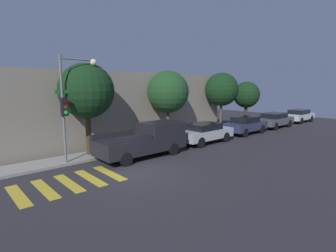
{
  "coord_description": "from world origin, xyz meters",
  "views": [
    {
      "loc": [
        -6.8,
        -9.92,
        4.11
      ],
      "look_at": [
        3.9,
        2.1,
        1.6
      ],
      "focal_mm": 28.0,
      "sensor_mm": 36.0,
      "label": 1
    }
  ],
  "objects_px": {
    "sedan_middle": "(246,125)",
    "sedan_tail_of_row": "(299,115)",
    "tree_behind_truck": "(246,95)",
    "tree_near_corner": "(86,91)",
    "sedan_near_corner": "(205,132)",
    "pickup_truck": "(146,140)",
    "sedan_far_end": "(275,120)",
    "tree_far_end": "(222,90)",
    "traffic_light_pole": "(71,96)",
    "tree_midblock": "(168,92)"
  },
  "relations": [
    {
      "from": "sedan_tail_of_row",
      "to": "tree_far_end",
      "type": "relative_size",
      "value": 0.87
    },
    {
      "from": "pickup_truck",
      "to": "tree_near_corner",
      "type": "bearing_deg",
      "value": 140.31
    },
    {
      "from": "traffic_light_pole",
      "to": "tree_far_end",
      "type": "height_order",
      "value": "traffic_light_pole"
    },
    {
      "from": "sedan_far_end",
      "to": "tree_near_corner",
      "type": "distance_m",
      "value": 18.6
    },
    {
      "from": "sedan_tail_of_row",
      "to": "tree_midblock",
      "type": "distance_m",
      "value": 18.19
    },
    {
      "from": "sedan_near_corner",
      "to": "tree_far_end",
      "type": "height_order",
      "value": "tree_far_end"
    },
    {
      "from": "tree_midblock",
      "to": "tree_far_end",
      "type": "bearing_deg",
      "value": 0.0
    },
    {
      "from": "traffic_light_pole",
      "to": "sedan_middle",
      "type": "relative_size",
      "value": 1.31
    },
    {
      "from": "tree_far_end",
      "to": "traffic_light_pole",
      "type": "bearing_deg",
      "value": -176.43
    },
    {
      "from": "sedan_tail_of_row",
      "to": "tree_near_corner",
      "type": "height_order",
      "value": "tree_near_corner"
    },
    {
      "from": "pickup_truck",
      "to": "sedan_far_end",
      "type": "distance_m",
      "value": 15.67
    },
    {
      "from": "sedan_near_corner",
      "to": "tree_far_end",
      "type": "bearing_deg",
      "value": 24.53
    },
    {
      "from": "sedan_tail_of_row",
      "to": "tree_near_corner",
      "type": "distance_m",
      "value": 24.26
    },
    {
      "from": "sedan_middle",
      "to": "sedan_tail_of_row",
      "type": "xyz_separation_m",
      "value": [
        10.87,
        0.0,
        -0.03
      ]
    },
    {
      "from": "sedan_far_end",
      "to": "tree_far_end",
      "type": "distance_m",
      "value": 6.84
    },
    {
      "from": "tree_midblock",
      "to": "tree_far_end",
      "type": "relative_size",
      "value": 0.99
    },
    {
      "from": "sedan_middle",
      "to": "sedan_far_end",
      "type": "distance_m",
      "value": 5.13
    },
    {
      "from": "sedan_far_end",
      "to": "tree_behind_truck",
      "type": "bearing_deg",
      "value": 130.13
    },
    {
      "from": "sedan_near_corner",
      "to": "sedan_tail_of_row",
      "type": "bearing_deg",
      "value": -0.0
    },
    {
      "from": "sedan_tail_of_row",
      "to": "tree_behind_truck",
      "type": "height_order",
      "value": "tree_behind_truck"
    },
    {
      "from": "sedan_near_corner",
      "to": "sedan_middle",
      "type": "height_order",
      "value": "sedan_middle"
    },
    {
      "from": "tree_behind_truck",
      "to": "sedan_near_corner",
      "type": "bearing_deg",
      "value": -166.22
    },
    {
      "from": "tree_far_end",
      "to": "pickup_truck",
      "type": "bearing_deg",
      "value": -167.87
    },
    {
      "from": "tree_near_corner",
      "to": "sedan_near_corner",
      "type": "bearing_deg",
      "value": -15.26
    },
    {
      "from": "sedan_tail_of_row",
      "to": "tree_behind_truck",
      "type": "relative_size",
      "value": 1.01
    },
    {
      "from": "sedan_middle",
      "to": "tree_behind_truck",
      "type": "bearing_deg",
      "value": 32.46
    },
    {
      "from": "tree_far_end",
      "to": "tree_near_corner",
      "type": "bearing_deg",
      "value": 180.0
    },
    {
      "from": "pickup_truck",
      "to": "sedan_near_corner",
      "type": "relative_size",
      "value": 1.2
    },
    {
      "from": "sedan_far_end",
      "to": "tree_midblock",
      "type": "height_order",
      "value": "tree_midblock"
    },
    {
      "from": "sedan_middle",
      "to": "tree_far_end",
      "type": "bearing_deg",
      "value": 107.46
    },
    {
      "from": "tree_near_corner",
      "to": "tree_midblock",
      "type": "distance_m",
      "value": 6.14
    },
    {
      "from": "sedan_middle",
      "to": "tree_behind_truck",
      "type": "relative_size",
      "value": 0.95
    },
    {
      "from": "tree_far_end",
      "to": "sedan_middle",
      "type": "bearing_deg",
      "value": -72.54
    },
    {
      "from": "pickup_truck",
      "to": "sedan_middle",
      "type": "bearing_deg",
      "value": 0.0
    },
    {
      "from": "tree_far_end",
      "to": "tree_behind_truck",
      "type": "bearing_deg",
      "value": 0.0
    },
    {
      "from": "pickup_truck",
      "to": "tree_near_corner",
      "type": "distance_m",
      "value": 4.36
    },
    {
      "from": "sedan_near_corner",
      "to": "tree_near_corner",
      "type": "distance_m",
      "value": 8.61
    },
    {
      "from": "tree_near_corner",
      "to": "tree_behind_truck",
      "type": "relative_size",
      "value": 1.2
    },
    {
      "from": "traffic_light_pole",
      "to": "tree_far_end",
      "type": "relative_size",
      "value": 1.07
    },
    {
      "from": "tree_behind_truck",
      "to": "tree_midblock",
      "type": "bearing_deg",
      "value": 180.0
    },
    {
      "from": "sedan_far_end",
      "to": "sedan_tail_of_row",
      "type": "height_order",
      "value": "sedan_far_end"
    },
    {
      "from": "sedan_tail_of_row",
      "to": "tree_midblock",
      "type": "xyz_separation_m",
      "value": [
        -17.84,
        2.12,
        2.86
      ]
    },
    {
      "from": "traffic_light_pole",
      "to": "tree_midblock",
      "type": "height_order",
      "value": "traffic_light_pole"
    },
    {
      "from": "pickup_truck",
      "to": "sedan_tail_of_row",
      "type": "xyz_separation_m",
      "value": [
        21.42,
        0.0,
        -0.19
      ]
    },
    {
      "from": "sedan_tail_of_row",
      "to": "sedan_far_end",
      "type": "bearing_deg",
      "value": 180.0
    },
    {
      "from": "tree_far_end",
      "to": "tree_behind_truck",
      "type": "xyz_separation_m",
      "value": [
        4.01,
        0.0,
        -0.57
      ]
    },
    {
      "from": "traffic_light_pole",
      "to": "tree_near_corner",
      "type": "bearing_deg",
      "value": 34.66
    },
    {
      "from": "sedan_tail_of_row",
      "to": "tree_behind_truck",
      "type": "xyz_separation_m",
      "value": [
        -7.53,
        2.12,
        2.4
      ]
    },
    {
      "from": "sedan_far_end",
      "to": "tree_near_corner",
      "type": "relative_size",
      "value": 0.87
    },
    {
      "from": "pickup_truck",
      "to": "sedan_far_end",
      "type": "bearing_deg",
      "value": 0.0
    }
  ]
}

